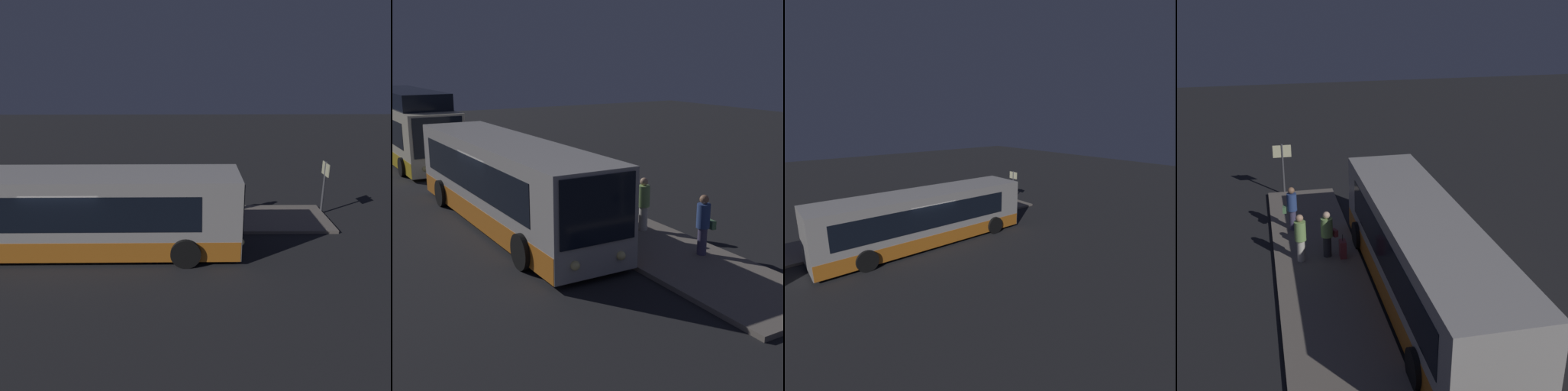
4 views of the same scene
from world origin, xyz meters
TOP-DOWN VIEW (x-y plane):
  - ground at (0.00, 0.00)m, footprint 80.00×80.00m
  - platform at (0.00, 3.07)m, footprint 20.00×2.94m
  - bus_lead at (0.00, 0.30)m, footprint 11.66×2.73m
  - bus_second at (-13.64, 0.30)m, footprint 11.30×2.89m
  - passenger_boarding at (3.32, 2.70)m, footprint 0.54×0.67m
  - passenger_waiting at (5.82, 3.74)m, footprint 0.41×0.58m
  - passenger_with_bags at (3.16, 3.64)m, footprint 0.52×0.52m
  - suitcase at (3.13, 2.20)m, footprint 0.37×0.22m

SIDE VIEW (x-z plane):
  - ground at x=0.00m, z-range 0.00..0.00m
  - platform at x=0.00m, z-range 0.00..0.13m
  - suitcase at x=3.13m, z-range 0.02..0.88m
  - passenger_boarding at x=3.32m, z-range 0.19..1.86m
  - passenger_with_bags at x=3.16m, z-range 0.20..1.92m
  - passenger_waiting at x=5.82m, z-range 0.20..1.93m
  - bus_lead at x=0.00m, z-range -0.01..2.88m
  - bus_second at x=-13.64m, z-range -0.19..3.64m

